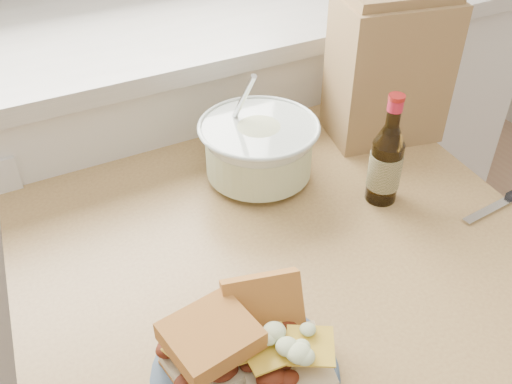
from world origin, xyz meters
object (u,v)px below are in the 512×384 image
beer_bottle (386,162)px  paper_bag (388,70)px  coleslaw_bowl (259,152)px  dining_table (282,289)px  plate (245,371)px

beer_bottle → paper_bag: (0.15, 0.20, 0.07)m
beer_bottle → coleslaw_bowl: bearing=120.6°
beer_bottle → paper_bag: bearing=37.8°
dining_table → coleslaw_bowl: coleslaw_bowl is taller
plate → coleslaw_bowl: 0.47m
plate → beer_bottle: (0.41, 0.23, 0.08)m
dining_table → plate: 0.29m
plate → paper_bag: paper_bag is taller
plate → beer_bottle: bearing=29.4°
dining_table → coleslaw_bowl: (0.06, 0.20, 0.17)m
plate → coleslaw_bowl: coleslaw_bowl is taller
dining_table → coleslaw_bowl: 0.27m
dining_table → paper_bag: bearing=35.5°
paper_bag → coleslaw_bowl: bearing=-163.6°
plate → paper_bag: (0.56, 0.43, 0.14)m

